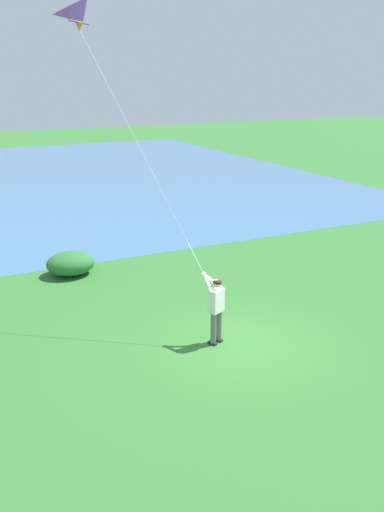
% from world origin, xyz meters
% --- Properties ---
extents(ground_plane, '(120.00, 120.00, 0.00)m').
position_xyz_m(ground_plane, '(0.00, 0.00, 0.00)').
color(ground_plane, '#33702D').
extents(person_kite_flyer, '(0.63, 0.50, 1.83)m').
position_xyz_m(person_kite_flyer, '(0.30, 0.50, 1.05)').
color(person_kite_flyer, '#232328').
rests_on(person_kite_flyer, ground).
extents(flying_kite, '(4.40, 2.18, 6.58)m').
position_xyz_m(flying_kite, '(4.30, 2.18, 7.94)').
color(flying_kite, purple).
extents(lakeside_shrub, '(1.41, 1.64, 0.80)m').
position_xyz_m(lakeside_shrub, '(6.98, 2.44, 0.40)').
color(lakeside_shrub, '#2D7033').
rests_on(lakeside_shrub, ground).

